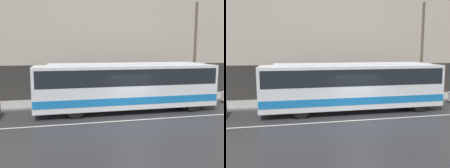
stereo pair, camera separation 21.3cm
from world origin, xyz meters
TOP-DOWN VIEW (x-y plane):
  - ground_plane at (0.00, 0.00)m, footprint 60.00×60.00m
  - sidewalk at (0.00, 5.47)m, footprint 60.00×2.94m
  - building_facade at (0.00, 7.09)m, footprint 60.00×0.35m
  - lane_stripe at (0.00, 0.00)m, footprint 54.00×0.14m
  - transit_bus at (0.09, 2.26)m, footprint 11.65×2.61m
  - utility_pole_near at (6.30, 4.51)m, footprint 0.20×0.20m

SIDE VIEW (x-z plane):
  - ground_plane at x=0.00m, z-range 0.00..0.00m
  - lane_stripe at x=0.00m, z-range 0.00..0.01m
  - sidewalk at x=0.00m, z-range 0.00..0.13m
  - transit_bus at x=0.09m, z-range 0.20..3.32m
  - utility_pole_near at x=6.30m, z-range 0.13..7.57m
  - building_facade at x=0.00m, z-range -0.21..12.74m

